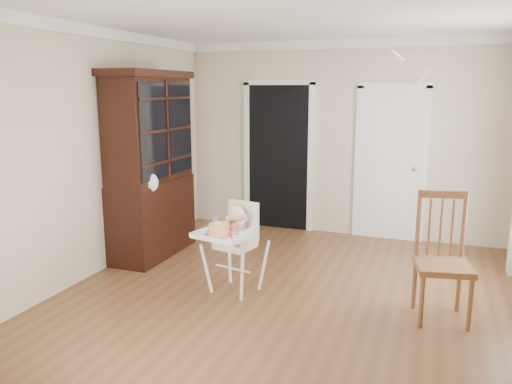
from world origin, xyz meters
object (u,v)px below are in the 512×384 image
(cake, at_px, (219,229))
(sippy_cup, at_px, (217,223))
(high_chair, at_px, (235,237))
(china_cabinet, at_px, (151,165))
(dining_chair, at_px, (442,261))

(cake, relative_size, sippy_cup, 1.60)
(high_chair, height_order, cake, high_chair)
(sippy_cup, bearing_deg, china_cabinet, 147.20)
(high_chair, xyz_separation_m, dining_chair, (1.97, 0.08, -0.05))
(cake, bearing_deg, high_chair, 72.65)
(sippy_cup, distance_m, dining_chair, 2.16)
(sippy_cup, relative_size, dining_chair, 0.14)
(cake, distance_m, dining_chair, 2.07)
(high_chair, height_order, dining_chair, dining_chair)
(china_cabinet, xyz_separation_m, dining_chair, (3.39, -0.67, -0.60))
(sippy_cup, bearing_deg, high_chair, 17.39)
(cake, height_order, dining_chair, dining_chair)
(sippy_cup, height_order, dining_chair, dining_chair)
(china_cabinet, bearing_deg, dining_chair, -11.12)
(cake, bearing_deg, dining_chair, 8.51)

